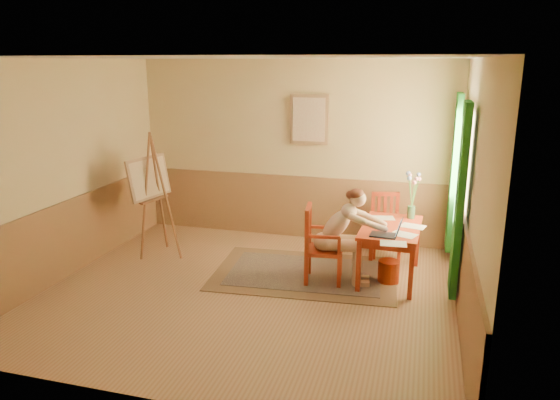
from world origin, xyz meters
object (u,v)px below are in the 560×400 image
(chair_left, at_px, (320,245))
(chair_back, at_px, (385,225))
(table, at_px, (391,233))
(easel, at_px, (151,183))
(figure, at_px, (343,232))
(laptop, at_px, (389,233))

(chair_left, distance_m, chair_back, 1.42)
(table, height_order, easel, easel)
(chair_left, relative_size, chair_back, 1.10)
(chair_back, relative_size, figure, 0.73)
(chair_left, height_order, laptop, chair_left)
(laptop, bearing_deg, table, 89.18)
(chair_left, distance_m, laptop, 0.90)
(figure, relative_size, easel, 0.69)
(figure, distance_m, laptop, 0.58)
(table, bearing_deg, laptop, -90.82)
(figure, bearing_deg, laptop, -10.94)
(table, bearing_deg, figure, -151.61)
(chair_left, bearing_deg, table, 21.10)
(chair_back, bearing_deg, figure, -110.29)
(table, xyz_separation_m, laptop, (-0.01, -0.42, 0.14))
(figure, relative_size, laptop, 3.22)
(table, xyz_separation_m, figure, (-0.57, -0.31, 0.06))
(table, distance_m, chair_left, 0.93)
(chair_back, xyz_separation_m, laptop, (0.12, -1.30, 0.31))
(figure, bearing_deg, table, 28.39)
(table, height_order, figure, figure)
(figure, bearing_deg, chair_back, 69.71)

